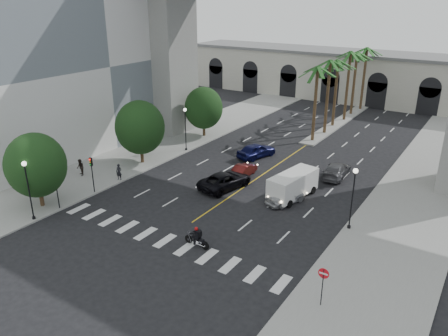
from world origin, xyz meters
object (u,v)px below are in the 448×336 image
traffic_signal_near (56,184)px  car_b (243,170)px  motorcycle_rider (197,238)px  lamp_post_left_near (28,186)px  lamp_post_right (353,194)px  pedestrian_a (119,172)px  car_a (285,197)px  car_e (256,150)px  traffic_signal_far (92,169)px  cargo_van (293,184)px  car_c (225,180)px  car_d (336,170)px  pedestrian_b (80,167)px  do_not_enter_sign (323,279)px  lamp_post_left_far (185,126)px

traffic_signal_near → car_b: bearing=57.7°
motorcycle_rider → lamp_post_left_near: bearing=-160.1°
lamp_post_right → pedestrian_a: lamp_post_right is taller
car_a → pedestrian_a: 17.08m
motorcycle_rider → car_a: motorcycle_rider is taller
car_b → car_e: 6.01m
lamp_post_right → car_e: size_ratio=1.07×
traffic_signal_far → cargo_van: bearing=30.4°
lamp_post_left_near → car_c: lamp_post_left_near is taller
lamp_post_left_near → car_a: bearing=41.6°
car_d → car_a: bearing=74.6°
lamp_post_left_near → pedestrian_b: bearing=116.5°
lamp_post_left_near → lamp_post_right: 26.25m
traffic_signal_near → car_e: 22.81m
car_e → do_not_enter_sign: size_ratio=1.79×
lamp_post_right → cargo_van: 7.37m
car_a → car_b: car_a is taller
lamp_post_left_near → pedestrian_b: lamp_post_left_near is taller
cargo_van → pedestrian_a: bearing=-150.7°
car_d → pedestrian_b: size_ratio=2.88×
car_c → car_a: bearing=-167.4°
traffic_signal_far → pedestrian_a: size_ratio=2.17×
lamp_post_left_near → traffic_signal_near: (0.10, 2.50, -0.71)m
car_a → lamp_post_right: bearing=-173.3°
car_e → do_not_enter_sign: (16.18, -20.99, 1.17)m
lamp_post_left_near → car_a: lamp_post_left_near is taller
car_a → car_d: (1.73, 8.59, 0.07)m
motorcycle_rider → lamp_post_left_far: bearing=133.0°
car_a → cargo_van: size_ratio=0.67×
car_c → car_e: 9.45m
car_a → car_d: size_ratio=0.77×
motorcycle_rider → pedestrian_b: 18.84m
lamp_post_left_near → cargo_van: bearing=44.4°
lamp_post_right → car_d: bearing=114.9°
traffic_signal_near → car_d: traffic_signal_near is taller
lamp_post_left_far → cargo_van: (16.36, -4.97, -1.88)m
lamp_post_left_far → car_b: lamp_post_left_far is taller
lamp_post_left_far → car_e: lamp_post_left_far is taller
lamp_post_left_near → cargo_van: (16.36, 16.03, -1.88)m
do_not_enter_sign → car_e: bearing=127.1°
car_c → pedestrian_b: pedestrian_b is taller
traffic_signal_near → pedestrian_a: 7.64m
lamp_post_right → motorcycle_rider: (-8.78, -8.77, -2.48)m
car_d → do_not_enter_sign: bearing=103.2°
car_b → motorcycle_rider: bearing=102.5°
lamp_post_left_far → pedestrian_a: 11.24m
motorcycle_rider → car_b: size_ratio=0.57×
traffic_signal_near → do_not_enter_sign: size_ratio=1.31×
traffic_signal_far → lamp_post_right: bearing=16.0°
car_c → lamp_post_left_far: bearing=-21.6°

